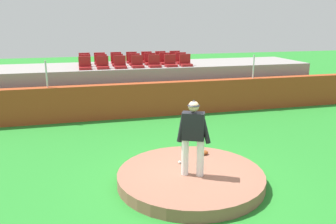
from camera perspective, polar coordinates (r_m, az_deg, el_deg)
ground_plane at (r=8.25m, az=3.72°, el=-11.56°), size 60.00×60.00×0.00m
pitchers_mound at (r=8.19m, az=3.73°, el=-10.71°), size 3.40×3.40×0.27m
pitcher at (r=7.62m, az=4.16°, el=-3.37°), size 0.73×0.43×1.75m
baseball at (r=8.54m, az=1.94°, el=-8.28°), size 0.07×0.07×0.07m
fielding_glove at (r=9.12m, az=5.76°, el=-6.68°), size 0.31×0.22×0.11m
brick_barrier at (r=13.51m, az=-4.13°, el=2.02°), size 17.97×0.40×1.32m
fence_post_left at (r=13.14m, az=-19.43°, el=5.93°), size 0.06×0.06×0.97m
fence_post_right at (r=14.86m, az=13.93°, el=7.29°), size 0.06×0.06×0.97m
bleacher_platform at (r=15.55m, az=-5.61°, el=4.54°), size 15.71×3.02×1.77m
stadium_chair_0 at (r=14.27m, az=-13.54°, el=7.50°), size 0.48×0.44×0.50m
stadium_chair_1 at (r=14.30m, az=-10.71°, el=7.66°), size 0.48×0.44×0.50m
stadium_chair_2 at (r=14.34m, az=-7.89°, el=7.80°), size 0.48×0.44×0.50m
stadium_chair_3 at (r=14.45m, az=-5.07°, el=7.94°), size 0.48×0.44×0.50m
stadium_chair_4 at (r=14.55m, az=-2.25°, el=8.03°), size 0.48×0.44×0.50m
stadium_chair_5 at (r=14.72m, az=0.41°, el=8.12°), size 0.48×0.44×0.50m
stadium_chair_6 at (r=14.91m, az=2.91°, el=8.19°), size 0.48×0.44×0.50m
stadium_chair_7 at (r=15.04m, az=-13.52°, el=7.86°), size 0.48×0.44×0.50m
stadium_chair_8 at (r=15.04m, az=-10.92°, el=8.00°), size 0.48×0.44×0.50m
stadium_chair_9 at (r=15.11m, az=-8.30°, el=8.15°), size 0.48×0.44×0.50m
stadium_chair_10 at (r=15.23m, az=-5.51°, el=8.28°), size 0.48×0.44×0.50m
stadium_chair_11 at (r=15.35m, az=-2.96°, el=8.39°), size 0.48×0.44×0.50m
stadium_chair_12 at (r=15.48m, az=-0.45°, el=8.46°), size 0.48×0.44×0.50m
stadium_chair_13 at (r=15.69m, az=2.18°, el=8.54°), size 0.48×0.44×0.50m
stadium_chair_14 at (r=15.87m, az=-13.59°, el=8.21°), size 0.48×0.44×0.50m
stadium_chair_15 at (r=15.85m, az=-11.18°, el=8.33°), size 0.48×0.44×0.50m
stadium_chair_16 at (r=15.96m, az=-8.53°, el=8.49°), size 0.48×0.44×0.50m
stadium_chair_17 at (r=16.02m, az=-5.99°, el=8.60°), size 0.48×0.44×0.50m
stadium_chair_18 at (r=16.11m, az=-3.50°, el=8.69°), size 0.48×0.44×0.50m
stadium_chair_19 at (r=16.27m, az=-1.19°, el=8.77°), size 0.48×0.44×0.50m
stadium_chair_20 at (r=16.45m, az=1.21°, el=8.84°), size 0.48×0.44×0.50m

